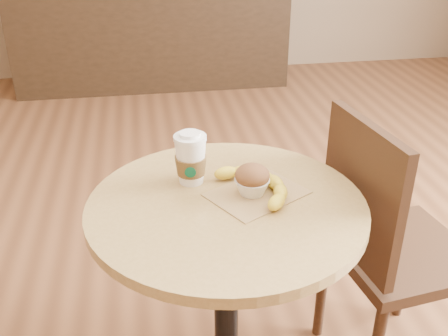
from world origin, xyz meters
name	(u,v)px	position (x,y,z in m)	size (l,w,h in m)	color
cafe_table	(226,266)	(0.08, -0.09, 0.54)	(0.73, 0.73, 0.75)	black
chair_right	(387,243)	(0.60, -0.01, 0.50)	(0.46, 0.46, 0.92)	#372113
service_counter	(151,21)	(0.00, 3.18, 0.52)	(2.30, 0.65, 1.04)	black
kraft_bag	(257,194)	(0.17, -0.06, 0.75)	(0.24, 0.18, 0.00)	#9F7D4D
coffee_cup	(191,160)	(0.00, 0.03, 0.82)	(0.09, 0.09, 0.15)	white
muffin	(252,180)	(0.15, -0.06, 0.79)	(0.09, 0.09, 0.08)	silver
banana	(254,186)	(0.16, -0.06, 0.77)	(0.19, 0.24, 0.04)	yellow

